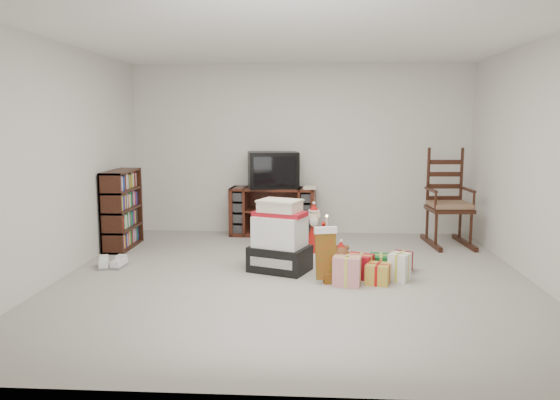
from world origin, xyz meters
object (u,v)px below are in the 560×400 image
object	(u,v)px
teddy_bear	(341,265)
gift_cluster	(378,267)
santa_figurine	(314,235)
crt_television	(273,170)
mrs_claus_figurine	(281,235)
bookshelf	(122,211)
tv_stand	(273,212)
gift_pile	(280,241)
sneaker_pair	(111,264)
rocking_chair	(448,210)
red_suitcase	(269,244)

from	to	relation	value
teddy_bear	gift_cluster	bearing A→B (deg)	12.70
santa_figurine	crt_television	distance (m)	1.48
teddy_bear	mrs_claus_figurine	world-z (taller)	mrs_claus_figurine
gift_cluster	crt_television	world-z (taller)	crt_television
bookshelf	crt_television	world-z (taller)	crt_television
tv_stand	teddy_bear	world-z (taller)	tv_stand
gift_pile	sneaker_pair	size ratio (longest dim) A/B	2.34
teddy_bear	tv_stand	bearing A→B (deg)	111.45
bookshelf	rocking_chair	xyz separation A→B (m)	(4.36, 0.48, -0.03)
tv_stand	rocking_chair	size ratio (longest dim) A/B	0.93
teddy_bear	santa_figurine	xyz separation A→B (m)	(-0.28, 1.12, 0.09)
gift_pile	gift_cluster	world-z (taller)	gift_pile
tv_stand	mrs_claus_figurine	world-z (taller)	tv_stand
teddy_bear	mrs_claus_figurine	distance (m)	1.35
rocking_chair	santa_figurine	bearing A→B (deg)	-163.12
crt_television	gift_pile	bearing A→B (deg)	-93.58
santa_figurine	sneaker_pair	distance (m)	2.46
gift_pile	sneaker_pair	bearing A→B (deg)	-158.63
tv_stand	crt_television	world-z (taller)	crt_television
teddy_bear	santa_figurine	distance (m)	1.16
bookshelf	mrs_claus_figurine	distance (m)	2.15
mrs_claus_figurine	sneaker_pair	distance (m)	2.08
gift_cluster	crt_television	distance (m)	2.66
rocking_chair	teddy_bear	xyz separation A→B (m)	(-1.54, -1.83, -0.30)
rocking_chair	bookshelf	bearing A→B (deg)	-178.22
gift_cluster	crt_television	xyz separation A→B (m)	(-1.29, 2.17, 0.85)
rocking_chair	sneaker_pair	world-z (taller)	rocking_chair
red_suitcase	gift_pile	bearing A→B (deg)	-67.92
tv_stand	red_suitcase	distance (m)	1.70
santa_figurine	sneaker_pair	xyz separation A→B (m)	(-2.32, -0.78, -0.20)
santa_figurine	crt_television	world-z (taller)	crt_television
mrs_claus_figurine	sneaker_pair	bearing A→B (deg)	-156.75
red_suitcase	bookshelf	bearing A→B (deg)	149.10
gift_pile	mrs_claus_figurine	distance (m)	0.84
red_suitcase	gift_cluster	distance (m)	1.30
tv_stand	bookshelf	size ratio (longest dim) A/B	1.23
teddy_bear	santa_figurine	size ratio (longest dim) A/B	0.58
rocking_chair	santa_figurine	distance (m)	1.97
bookshelf	sneaker_pair	xyz separation A→B (m)	(0.22, -1.02, -0.45)
red_suitcase	gift_cluster	world-z (taller)	red_suitcase
santa_figurine	sneaker_pair	size ratio (longest dim) A/B	1.95
bookshelf	mrs_claus_figurine	xyz separation A→B (m)	(2.12, -0.20, -0.27)
gift_pile	mrs_claus_figurine	bearing A→B (deg)	114.06
gift_pile	red_suitcase	xyz separation A→B (m)	(-0.14, 0.23, -0.10)
teddy_bear	rocking_chair	bearing A→B (deg)	49.93
red_suitcase	crt_television	bearing A→B (deg)	83.26
red_suitcase	sneaker_pair	size ratio (longest dim) A/B	1.71
teddy_bear	sneaker_pair	distance (m)	2.63
tv_stand	gift_cluster	bearing A→B (deg)	-55.33
tv_stand	gift_cluster	xyz separation A→B (m)	(1.29, -2.16, -0.23)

